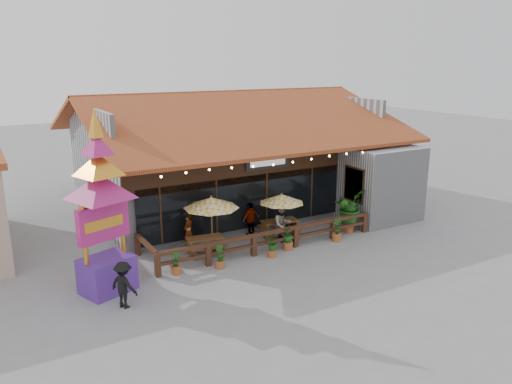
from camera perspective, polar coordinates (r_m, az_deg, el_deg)
ground at (r=21.84m, az=4.83°, el=-5.61°), size 100.00×100.00×0.00m
restaurant_building at (r=26.83m, az=-2.64°, el=3.21°), size 15.50×14.73×6.09m
patio_railing at (r=20.28m, az=0.03°, el=-5.33°), size 10.00×2.60×0.92m
umbrella_left at (r=19.94m, az=-5.13°, el=-1.25°), size 2.78×2.78×2.41m
umbrella_right at (r=21.48m, az=2.94°, el=-0.79°), size 2.25×2.25×2.10m
picnic_table_left at (r=20.34m, az=-5.84°, el=-5.77°), size 1.62×1.45×0.71m
picnic_table_right at (r=22.13m, az=2.72°, el=-3.86°), size 1.77×1.58×0.77m
thai_sign_tower at (r=16.84m, az=-17.35°, el=0.06°), size 3.15×3.15×6.64m
tropical_plant at (r=23.01m, az=10.59°, el=-1.82°), size 1.83×1.76×1.94m
diner_a at (r=20.76m, az=-7.73°, el=-4.53°), size 0.67×0.64×1.54m
diner_b at (r=21.18m, az=3.01°, el=-3.70°), size 0.89×0.71×1.76m
diner_c at (r=22.22m, az=-0.60°, el=-3.11°), size 0.95×0.54×1.52m
pedestrian at (r=16.48m, az=-14.89°, el=-10.22°), size 1.01×1.14×1.53m
planter_a at (r=18.64m, az=-9.15°, el=-8.15°), size 0.38×0.38×0.92m
planter_b at (r=18.97m, az=-4.17°, el=-7.53°), size 0.36×0.39×0.89m
planter_c at (r=19.91m, az=1.82°, el=-6.11°), size 0.61×0.56×0.88m
planter_d at (r=20.69m, az=3.66°, el=-5.31°), size 0.48×0.48×1.02m
planter_e at (r=21.92m, az=9.24°, el=-4.48°), size 0.41×0.42×1.02m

